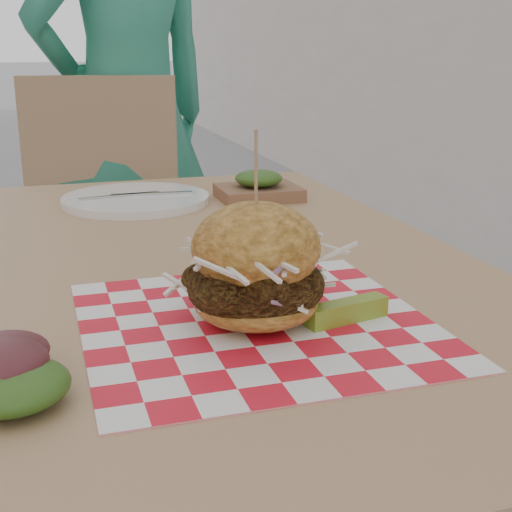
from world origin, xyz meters
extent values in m
imported|color=#318E71|center=(0.22, 1.40, 0.83)|extent=(0.72, 0.62, 1.66)
cube|color=#A3805A|center=(0.12, 0.23, 0.73)|extent=(0.80, 1.20, 0.04)
cylinder|color=#333338|center=(0.46, 0.77, 0.35)|extent=(0.05, 0.05, 0.71)
cube|color=#A3805A|center=(0.12, 1.10, 0.45)|extent=(0.51, 0.51, 0.04)
cube|color=#A3805A|center=(0.17, 1.29, 0.70)|extent=(0.42, 0.15, 0.50)
cylinder|color=#333338|center=(-0.10, 0.97, 0.21)|extent=(0.03, 0.03, 0.43)
cylinder|color=#333338|center=(0.25, 0.88, 0.21)|extent=(0.03, 0.03, 0.43)
cylinder|color=#333338|center=(-0.01, 1.32, 0.21)|extent=(0.03, 0.03, 0.43)
cylinder|color=#333338|center=(0.34, 1.23, 0.21)|extent=(0.03, 0.03, 0.43)
cube|color=red|center=(0.16, -0.03, 0.75)|extent=(0.36, 0.36, 0.00)
ellipsoid|color=gold|center=(0.16, -0.03, 0.77)|extent=(0.13, 0.13, 0.05)
ellipsoid|color=brown|center=(0.16, -0.03, 0.79)|extent=(0.15, 0.13, 0.07)
ellipsoid|color=gold|center=(0.16, -0.03, 0.83)|extent=(0.13, 0.13, 0.09)
cylinder|color=#A3805A|center=(0.16, -0.03, 0.90)|extent=(0.00, 0.00, 0.10)
cube|color=olive|center=(0.25, -0.05, 0.76)|extent=(0.10, 0.04, 0.02)
ellipsoid|color=#3F1419|center=(-0.09, -0.11, 0.76)|extent=(0.08, 0.08, 0.03)
cylinder|color=white|center=(0.12, 0.60, 0.76)|extent=(0.27, 0.27, 0.01)
cube|color=silver|center=(0.09, 0.60, 0.77)|extent=(0.15, 0.03, 0.00)
cube|color=silver|center=(0.15, 0.60, 0.77)|extent=(0.15, 0.03, 0.00)
cube|color=brown|center=(0.35, 0.57, 0.76)|extent=(0.15, 0.12, 0.02)
ellipsoid|color=#214E16|center=(0.35, 0.57, 0.79)|extent=(0.09, 0.09, 0.03)
camera|label=1|loc=(-0.05, -0.70, 1.04)|focal=50.00mm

